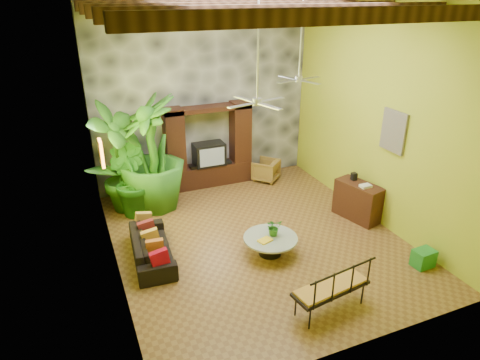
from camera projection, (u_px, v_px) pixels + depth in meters
name	position (u px, v px, depth m)	size (l,w,h in m)	color
ground	(255.00, 237.00, 9.59)	(7.00, 7.00, 0.00)	brown
back_wall	(203.00, 94.00, 11.51)	(6.00, 0.02, 5.00)	#A5B829
left_wall	(102.00, 151.00, 7.51)	(0.02, 7.00, 5.00)	#A5B829
right_wall	(378.00, 115.00, 9.62)	(0.02, 7.00, 5.00)	#A5B829
stone_accent_wall	(203.00, 95.00, 11.46)	(5.98, 0.10, 4.98)	#38393F
ceiling_beams	(259.00, 8.00, 7.63)	(5.95, 5.36, 0.22)	#3D2313
entertainment_center	(209.00, 152.00, 11.83)	(2.40, 0.55, 2.30)	#34170E
ceiling_fan_front	(257.00, 91.00, 7.79)	(1.28, 1.28, 1.86)	#B3B3B8
ceiling_fan_back	(299.00, 70.00, 9.77)	(1.28, 1.28, 1.86)	#B3B3B8
wall_art_mask	(101.00, 153.00, 8.53)	(0.06, 0.32, 0.55)	#F0A41C
wall_art_painting	(394.00, 131.00, 9.19)	(0.06, 0.70, 0.90)	teal
sofa	(152.00, 247.00, 8.73)	(1.90, 0.74, 0.56)	black
wicker_armchair	(266.00, 170.00, 12.36)	(0.66, 0.68, 0.62)	brown
tall_plant_a	(118.00, 159.00, 10.21)	(1.46, 0.99, 2.77)	#2C691B
tall_plant_b	(129.00, 180.00, 10.25)	(1.01, 0.81, 1.83)	#1C5B18
tall_plant_c	(152.00, 154.00, 10.39)	(1.60, 1.60, 2.86)	#2A6B1C
coffee_table	(270.00, 243.00, 8.90)	(1.13, 1.13, 0.40)	black
centerpiece_plant	(274.00, 227.00, 8.86)	(0.33, 0.28, 0.36)	#28661A
yellow_tray	(265.00, 240.00, 8.70)	(0.28, 0.20, 0.03)	yellow
iron_bench	(334.00, 286.00, 7.15)	(1.45, 0.71, 0.57)	black
side_console	(358.00, 201.00, 10.25)	(0.51, 1.13, 0.90)	#3E2913
green_bin	(423.00, 258.00, 8.53)	(0.42, 0.31, 0.36)	#1B6623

